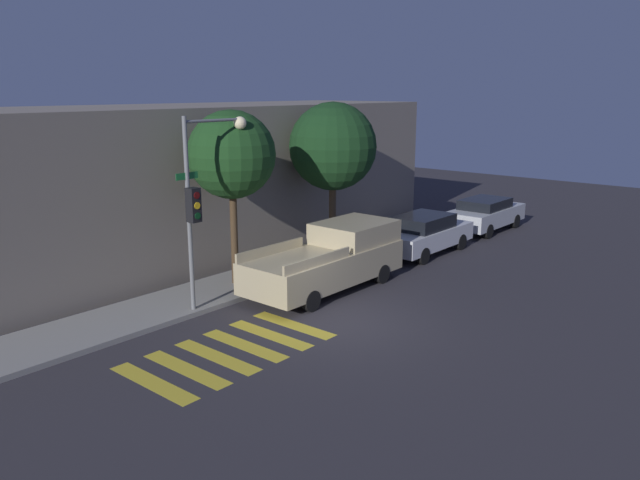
% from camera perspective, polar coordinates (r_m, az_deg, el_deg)
% --- Properties ---
extents(ground_plane, '(60.00, 60.00, 0.00)m').
position_cam_1_polar(ground_plane, '(16.51, 1.63, -7.62)').
color(ground_plane, '#2D2B30').
extents(sidewalk, '(26.00, 2.29, 0.14)m').
position_cam_1_polar(sidewalk, '(19.35, -8.46, -4.31)').
color(sidewalk, gray).
rests_on(sidewalk, ground).
extents(building_row, '(26.00, 6.00, 5.41)m').
position_cam_1_polar(building_row, '(22.31, -16.44, 4.64)').
color(building_row, slate).
rests_on(building_row, ground).
extents(crosswalk, '(4.77, 2.60, 0.00)m').
position_cam_1_polar(crosswalk, '(15.01, -8.16, -9.99)').
color(crosswalk, gold).
rests_on(crosswalk, ground).
extents(traffic_light_pole, '(2.43, 0.56, 5.32)m').
position_cam_1_polar(traffic_light_pole, '(16.87, -10.62, 4.86)').
color(traffic_light_pole, slate).
rests_on(traffic_light_pole, ground).
extents(pickup_truck, '(5.47, 2.12, 1.88)m').
position_cam_1_polar(pickup_truck, '(19.13, 0.99, -1.67)').
color(pickup_truck, tan).
rests_on(pickup_truck, ground).
extents(sedan_near_corner, '(4.37, 1.83, 1.46)m').
position_cam_1_polar(sedan_near_corner, '(23.49, 9.45, 0.61)').
color(sedan_near_corner, silver).
rests_on(sedan_near_corner, ground).
extents(sedan_middle, '(4.30, 1.80, 1.40)m').
position_cam_1_polar(sedan_middle, '(27.88, 14.87, 2.35)').
color(sedan_middle, '#B7BABF').
rests_on(sedan_middle, ground).
extents(tree_near_corner, '(2.63, 2.63, 5.41)m').
position_cam_1_polar(tree_near_corner, '(18.76, -8.09, 7.68)').
color(tree_near_corner, '#42301E').
rests_on(tree_near_corner, ground).
extents(tree_midblock, '(3.10, 3.10, 5.57)m').
position_cam_1_polar(tree_midblock, '(22.17, 1.18, 8.51)').
color(tree_midblock, brown).
rests_on(tree_midblock, ground).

